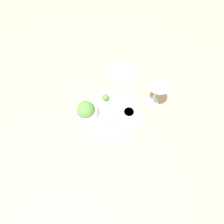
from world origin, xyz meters
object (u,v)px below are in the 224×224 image
object	(u,v)px
cheese_toast_far	(121,129)
fork	(73,86)
wine_glass	(157,90)
cheese_toast_near	(111,115)
sauce_ramekin	(129,113)
napkin	(122,73)
salad_bowl	(86,111)

from	to	relation	value
cheese_toast_far	fork	bearing A→B (deg)	165.45
wine_glass	cheese_toast_near	bearing A→B (deg)	-126.53
sauce_ramekin	cheese_toast_near	size ratio (longest dim) A/B	0.55
cheese_toast_near	wine_glass	size ratio (longest dim) A/B	0.70
sauce_ramekin	napkin	distance (m)	0.26
salad_bowl	wine_glass	size ratio (longest dim) A/B	0.67
salad_bowl	napkin	xyz separation A→B (m)	(0.01, 0.31, -0.05)
cheese_toast_far	sauce_ramekin	bearing A→B (deg)	95.07
cheese_toast_near	cheese_toast_far	bearing A→B (deg)	-27.62
cheese_toast_near	wine_glass	distance (m)	0.24
cheese_toast_far	wine_glass	xyz separation A→B (m)	(0.06, 0.22, 0.08)
fork	sauce_ramekin	bearing A→B (deg)	-0.00
sauce_ramekin	cheese_toast_far	size ratio (longest dim) A/B	0.62
cheese_toast_near	napkin	xyz separation A→B (m)	(-0.09, 0.26, -0.02)
sauce_ramekin	fork	size ratio (longest dim) A/B	0.34
wine_glass	fork	world-z (taller)	wine_glass
cheese_toast_near	salad_bowl	bearing A→B (deg)	-152.60
sauce_ramekin	cheese_toast_far	world-z (taller)	sauce_ramekin
sauce_ramekin	napkin	size ratio (longest dim) A/B	0.39
sauce_ramekin	wine_glass	size ratio (longest dim) A/B	0.38
fork	cheese_toast_near	bearing A→B (deg)	-10.56
salad_bowl	cheese_toast_near	world-z (taller)	salad_bowl
napkin	wine_glass	bearing A→B (deg)	-20.07
cheese_toast_far	fork	world-z (taller)	cheese_toast_far
cheese_toast_near	wine_glass	world-z (taller)	wine_glass
cheese_toast_far	wine_glass	size ratio (longest dim) A/B	0.62
sauce_ramekin	cheese_toast_near	bearing A→B (deg)	-143.08
sauce_ramekin	wine_glass	xyz separation A→B (m)	(0.07, 0.13, 0.08)
wine_glass	fork	size ratio (longest dim) A/B	0.89
salad_bowl	cheese_toast_far	distance (m)	0.18
salad_bowl	sauce_ramekin	bearing A→B (deg)	31.37
salad_bowl	cheese_toast_far	world-z (taller)	salad_bowl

